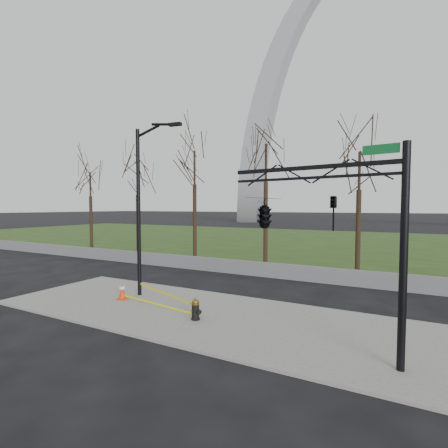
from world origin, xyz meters
The scene contains 11 objects.
ground centered at (0.00, 0.00, 0.00)m, with size 500.00×500.00×0.00m, color black.
sidewalk centered at (0.00, 0.00, 0.05)m, with size 18.00×6.00×0.10m, color slate.
grass_strip centered at (0.00, 30.00, 0.03)m, with size 120.00×40.00×0.06m, color #253F16.
guardrail centered at (0.00, 8.00, 0.45)m, with size 60.00×0.30×0.90m, color #59595B.
gateway_arch centered at (0.00, 75.00, 32.50)m, with size 66.00×6.00×65.00m, color #AFB2B6, non-canonical shape.
tree_row centered at (-1.77, 12.00, 4.82)m, with size 42.46×4.00×9.64m.
fire_hydrant centered at (0.26, -0.81, 0.48)m, with size 0.52×0.35×0.83m.
traffic_cone centered at (-4.22, -0.07, 0.48)m, with size 0.45×0.45×0.76m.
street_light centered at (-3.82, 0.92, 4.69)m, with size 2.38×0.51×8.21m.
traffic_signal_mast centered at (3.83, -1.14, 4.15)m, with size 5.07×2.53×6.00m.
caution_tape centered at (-1.94, -0.19, 0.47)m, with size 4.47×1.69×0.43m.
Camera 1 is at (6.87, -11.03, 4.34)m, focal length 26.32 mm.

